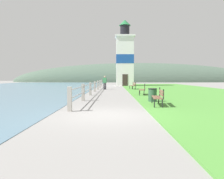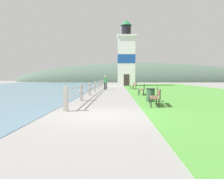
{
  "view_description": "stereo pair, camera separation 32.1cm",
  "coord_description": "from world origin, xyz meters",
  "px_view_note": "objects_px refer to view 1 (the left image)",
  "views": [
    {
      "loc": [
        0.28,
        -8.55,
        1.51
      ],
      "look_at": [
        0.11,
        12.79,
        0.3
      ],
      "focal_mm": 35.0,
      "sensor_mm": 36.0,
      "label": 1
    },
    {
      "loc": [
        0.6,
        -8.54,
        1.51
      ],
      "look_at": [
        0.11,
        12.79,
        0.3
      ],
      "focal_mm": 35.0,
      "sensor_mm": 36.0,
      "label": 2
    }
  ],
  "objects_px": {
    "park_bench_near": "(159,96)",
    "person_strolling": "(105,82)",
    "park_bench_midway": "(143,89)",
    "park_bench_far": "(133,85)",
    "trash_bin": "(152,95)",
    "lighthouse": "(125,58)"
  },
  "relations": [
    {
      "from": "park_bench_near",
      "to": "person_strolling",
      "type": "distance_m",
      "value": 15.65
    },
    {
      "from": "park_bench_near",
      "to": "person_strolling",
      "type": "height_order",
      "value": "person_strolling"
    },
    {
      "from": "person_strolling",
      "to": "lighthouse",
      "type": "bearing_deg",
      "value": -1.9
    },
    {
      "from": "trash_bin",
      "to": "park_bench_far",
      "type": "bearing_deg",
      "value": 89.8
    },
    {
      "from": "park_bench_midway",
      "to": "trash_bin",
      "type": "height_order",
      "value": "park_bench_midway"
    },
    {
      "from": "park_bench_near",
      "to": "trash_bin",
      "type": "bearing_deg",
      "value": -83.73
    },
    {
      "from": "park_bench_midway",
      "to": "lighthouse",
      "type": "bearing_deg",
      "value": -80.69
    },
    {
      "from": "park_bench_near",
      "to": "park_bench_midway",
      "type": "distance_m",
      "value": 6.85
    },
    {
      "from": "park_bench_far",
      "to": "trash_bin",
      "type": "height_order",
      "value": "park_bench_far"
    },
    {
      "from": "park_bench_near",
      "to": "lighthouse",
      "type": "relative_size",
      "value": 0.17
    },
    {
      "from": "lighthouse",
      "to": "trash_bin",
      "type": "distance_m",
      "value": 25.14
    },
    {
      "from": "park_bench_midway",
      "to": "lighthouse",
      "type": "distance_m",
      "value": 20.14
    },
    {
      "from": "lighthouse",
      "to": "person_strolling",
      "type": "distance_m",
      "value": 12.28
    },
    {
      "from": "park_bench_midway",
      "to": "person_strolling",
      "type": "height_order",
      "value": "person_strolling"
    },
    {
      "from": "park_bench_far",
      "to": "person_strolling",
      "type": "height_order",
      "value": "person_strolling"
    },
    {
      "from": "park_bench_near",
      "to": "park_bench_far",
      "type": "relative_size",
      "value": 1.03
    },
    {
      "from": "park_bench_midway",
      "to": "trash_bin",
      "type": "xyz_separation_m",
      "value": [
        -0.11,
        -5.08,
        -0.12
      ]
    },
    {
      "from": "park_bench_far",
      "to": "trash_bin",
      "type": "xyz_separation_m",
      "value": [
        -0.05,
        -13.58,
        -0.11
      ]
    },
    {
      "from": "person_strolling",
      "to": "trash_bin",
      "type": "bearing_deg",
      "value": -152.86
    },
    {
      "from": "park_bench_far",
      "to": "trash_bin",
      "type": "distance_m",
      "value": 13.58
    },
    {
      "from": "park_bench_near",
      "to": "park_bench_midway",
      "type": "xyz_separation_m",
      "value": [
        0.11,
        6.85,
        0.0
      ]
    },
    {
      "from": "person_strolling",
      "to": "trash_bin",
      "type": "xyz_separation_m",
      "value": [
        3.41,
        -13.5,
        -0.48
      ]
    }
  ]
}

